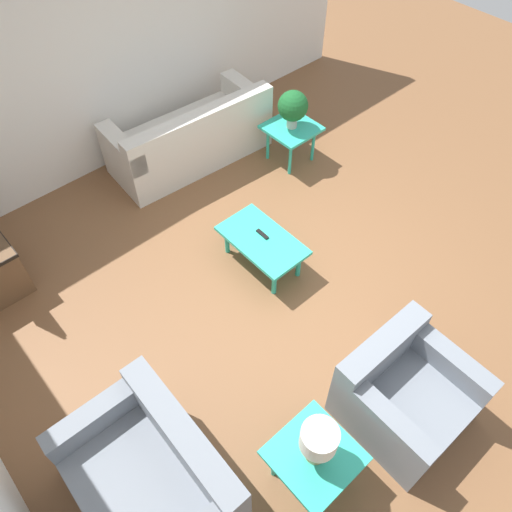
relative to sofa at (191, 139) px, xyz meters
name	(u,v)px	position (x,y,z in m)	size (l,w,h in m)	color
ground_plane	(293,287)	(-2.33, 0.48, -0.32)	(14.00, 14.00, 0.00)	brown
wall_right	(109,52)	(0.73, 0.48, 1.03)	(0.12, 7.20, 2.70)	white
sofa	(191,139)	(0.00, 0.00, 0.00)	(0.97, 2.06, 0.85)	silver
armchair	(403,394)	(-3.86, 0.73, -0.01)	(0.92, 0.95, 0.78)	slate
loveseat	(153,478)	(-3.04, 2.65, -0.02)	(1.32, 0.94, 0.78)	slate
coffee_table	(262,242)	(-1.88, 0.50, 0.01)	(0.92, 0.53, 0.38)	#2DB79E
side_table_plant	(291,131)	(-0.82, -0.94, 0.11)	(0.59, 0.59, 0.50)	#2DB79E
side_table_lamp	(314,458)	(-3.75, 1.69, 0.11)	(0.59, 0.59, 0.50)	#2DB79E
potted_plant	(293,107)	(-0.82, -0.94, 0.46)	(0.36, 0.36, 0.48)	#B2ADA3
table_lamp	(318,442)	(-3.75, 1.69, 0.45)	(0.27, 0.27, 0.43)	#997F4C
remote_control	(262,234)	(-1.83, 0.46, 0.07)	(0.16, 0.04, 0.02)	black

